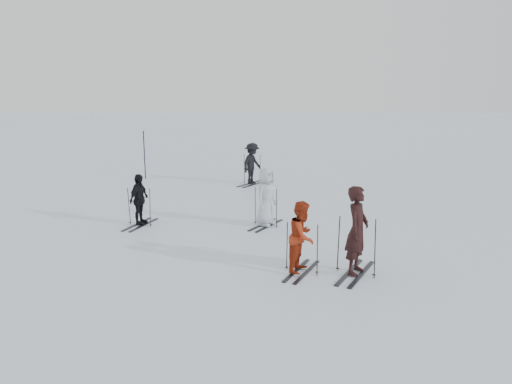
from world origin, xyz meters
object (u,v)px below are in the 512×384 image
(skier_grey, at_px, (266,197))
(piste_marker, at_px, (144,155))
(skier_near_dark, at_px, (357,232))
(skier_uphill_far, at_px, (252,164))
(skier_red, at_px, (302,238))
(skier_uphill_left, at_px, (139,200))

(skier_grey, bearing_deg, piste_marker, 65.16)
(skier_near_dark, bearing_deg, skier_grey, 54.33)
(skier_uphill_far, bearing_deg, skier_grey, -142.08)
(skier_red, distance_m, skier_uphill_left, 5.85)
(skier_uphill_left, xyz_separation_m, piste_marker, (-1.64, 7.44, 0.30))
(skier_near_dark, distance_m, skier_grey, 4.29)
(skier_uphill_left, xyz_separation_m, skier_uphill_far, (3.14, 6.28, 0.09))
(skier_uphill_left, bearing_deg, skier_red, -111.20)
(skier_grey, height_order, skier_uphill_left, skier_grey)
(skier_uphill_left, distance_m, skier_uphill_far, 7.02)
(skier_red, relative_size, skier_uphill_far, 0.94)
(skier_near_dark, distance_m, skier_red, 1.20)
(skier_near_dark, xyz_separation_m, skier_uphill_far, (-2.60, 10.05, -0.12))
(skier_near_dark, xyz_separation_m, skier_red, (-1.18, 0.10, -0.18))
(skier_red, height_order, piste_marker, piste_marker)
(skier_uphill_left, distance_m, piste_marker, 7.63)
(skier_grey, distance_m, skier_uphill_left, 3.74)
(skier_uphill_left, relative_size, skier_uphill_far, 0.89)
(skier_near_dark, xyz_separation_m, skier_grey, (-2.00, 3.80, -0.11))
(skier_grey, relative_size, piste_marker, 0.81)
(skier_near_dark, height_order, skier_red, skier_near_dark)
(piste_marker, bearing_deg, skier_uphill_far, -13.61)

